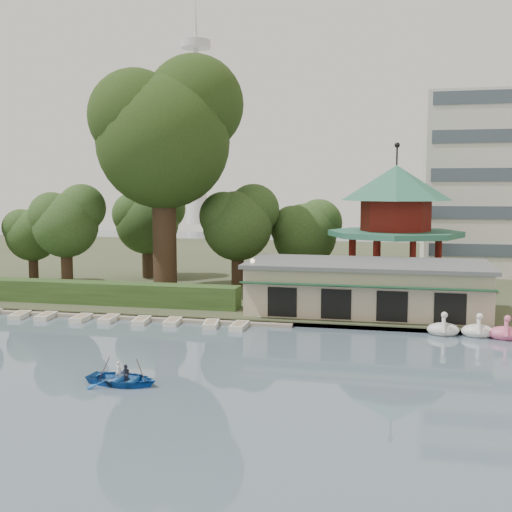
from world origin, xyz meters
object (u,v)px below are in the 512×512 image
(dock, at_px, (81,314))
(pavilion, at_px, (396,216))
(big_tree, at_px, (165,130))
(rowboat_with_passengers, at_px, (122,374))
(boathouse, at_px, (367,286))

(dock, xyz_separation_m, pavilion, (24.00, 14.80, 7.36))
(big_tree, relative_size, rowboat_with_passengers, 3.93)
(pavilion, bearing_deg, dock, -148.34)
(boathouse, relative_size, pavilion, 1.38)
(dock, xyz_separation_m, big_tree, (3.17, 11.00, 15.24))
(boathouse, relative_size, rowboat_with_passengers, 3.32)
(dock, xyz_separation_m, rowboat_with_passengers, (10.65, -15.67, 0.43))
(pavilion, bearing_deg, big_tree, -169.66)
(rowboat_with_passengers, bearing_deg, dock, 124.20)
(dock, bearing_deg, pavilion, 31.66)
(dock, height_order, boathouse, boathouse)
(dock, relative_size, boathouse, 1.83)
(big_tree, bearing_deg, dock, -106.06)
(boathouse, xyz_separation_m, rowboat_with_passengers, (-11.35, -20.44, -1.82))
(dock, height_order, big_tree, big_tree)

